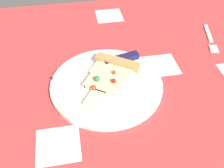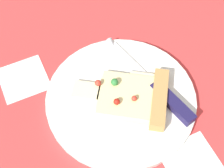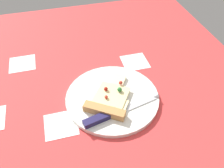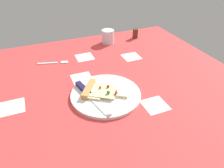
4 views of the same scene
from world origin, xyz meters
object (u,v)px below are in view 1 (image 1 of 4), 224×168
fork (211,39)px  knife (106,64)px  plate (107,85)px  pizza_slice (111,74)px

fork → knife: bearing=27.9°
knife → fork: (-34.32, -8.01, -1.51)cm
knife → fork: size_ratio=1.56×
plate → knife: knife is taller
knife → fork: bearing=-89.9°
plate → fork: (-35.26, -14.73, -0.25)cm
pizza_slice → knife: (0.47, -4.60, -0.20)cm
pizza_slice → knife: size_ratio=0.79×
fork → plate: bearing=37.4°
pizza_slice → fork: (-33.85, -12.62, -1.71)cm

